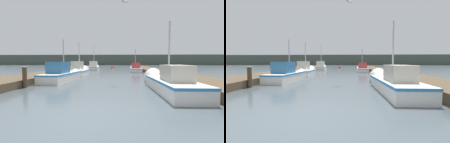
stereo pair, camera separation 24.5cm
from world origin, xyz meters
The scene contains 15 objects.
ground_plane centered at (0.00, 0.00, 0.00)m, with size 200.00×200.00×0.00m.
dock_left centered at (-5.99, 16.00, 0.22)m, with size 2.90×40.00×0.43m.
dock_right centered at (5.99, 16.00, 0.22)m, with size 2.90×40.00×0.43m.
distant_shore_ridge centered at (0.00, 74.08, 2.42)m, with size 120.00×16.00×4.85m.
fishing_boat_0 centered at (3.51, 3.94, 0.43)m, with size 1.54×6.15×3.93m.
fishing_boat_1 centered at (-3.46, 7.81, 0.49)m, with size 1.73×5.90×3.66m.
fishing_boat_2 centered at (-3.42, 12.41, 0.48)m, with size 1.63×4.92×4.04m.
fishing_boat_3 centered at (3.48, 18.65, 0.44)m, with size 1.68×5.67×3.83m.
fishing_boat_4 centered at (-3.56, 23.37, 0.51)m, with size 1.91×4.87×5.06m.
mooring_piling_0 centered at (4.47, 26.09, 0.51)m, with size 0.36×0.36×1.01m.
mooring_piling_1 centered at (4.57, 24.14, 0.49)m, with size 0.29×0.29×0.96m.
mooring_piling_2 centered at (4.52, 6.51, 0.63)m, with size 0.31×0.31×1.25m.
mooring_piling_3 centered at (-4.43, 4.07, 0.62)m, with size 0.27×0.27×1.23m.
channel_buoy centered at (-0.50, 30.84, 0.16)m, with size 0.56×0.56×1.06m.
seagull_lead centered at (1.35, 6.66, 5.72)m, with size 0.47×0.48×0.12m.
Camera 1 is at (0.93, -4.23, 1.49)m, focal length 24.00 mm.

